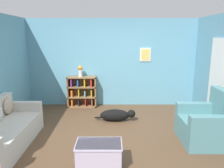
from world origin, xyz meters
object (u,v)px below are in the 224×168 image
object	(u,v)px
recliner_chair	(208,124)
vase	(81,70)
couch	(1,132)
dog	(117,115)
coffee_table	(99,154)
bookshelf	(83,92)

from	to	relation	value
recliner_chair	vase	bearing A→B (deg)	141.35
couch	dog	xyz separation A→B (m)	(2.21, 1.34, -0.16)
coffee_table	vase	world-z (taller)	vase
recliner_chair	coffee_table	world-z (taller)	recliner_chair
couch	bookshelf	bearing A→B (deg)	64.73
couch	coffee_table	bearing A→B (deg)	-18.89
couch	recliner_chair	size ratio (longest dim) A/B	1.90
bookshelf	vase	xyz separation A→B (m)	(-0.03, -0.02, 0.65)
bookshelf	dog	size ratio (longest dim) A/B	0.89
bookshelf	coffee_table	xyz separation A→B (m)	(0.69, -3.18, -0.23)
recliner_chair	vase	xyz separation A→B (m)	(-2.84, 2.27, 0.74)
dog	couch	bearing A→B (deg)	-148.82
couch	coffee_table	world-z (taller)	couch
coffee_table	bookshelf	bearing A→B (deg)	102.26
coffee_table	dog	distance (m)	2.01
vase	dog	bearing A→B (deg)	-48.39
bookshelf	vase	size ratio (longest dim) A/B	2.80
bookshelf	recliner_chair	xyz separation A→B (m)	(2.81, -2.29, -0.09)
bookshelf	coffee_table	bearing A→B (deg)	-77.74
bookshelf	vase	world-z (taller)	vase
couch	vase	distance (m)	2.88
recliner_chair	dog	size ratio (longest dim) A/B	1.02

